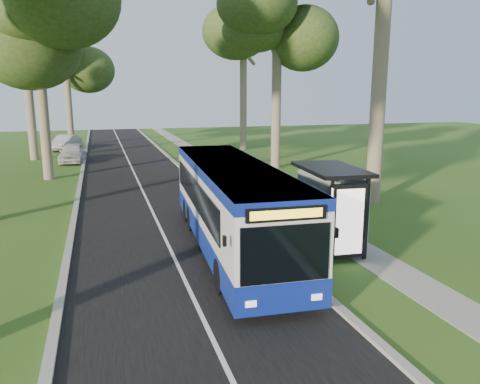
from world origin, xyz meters
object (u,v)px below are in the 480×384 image
object	(u,v)px
bus	(232,206)
car_silver	(66,143)
bus_shelter	(341,194)
car_white	(73,153)
litter_bin	(305,240)
bus_stop_sign	(313,222)

from	to	relation	value
bus	car_silver	world-z (taller)	bus
bus_shelter	car_white	xyz separation A→B (m)	(-10.06, 25.59, -1.32)
litter_bin	car_silver	xyz separation A→B (m)	(-9.82, 34.39, 0.26)
car_silver	litter_bin	bearing A→B (deg)	-53.86
litter_bin	car_silver	world-z (taller)	car_silver
bus	car_silver	xyz separation A→B (m)	(-7.51, 33.22, -0.88)
bus	bus_stop_sign	xyz separation A→B (m)	(2.16, -2.11, -0.21)
bus_shelter	car_white	world-z (taller)	bus_shelter
bus_shelter	litter_bin	size ratio (longest dim) A/B	3.78
bus	car_silver	bearing A→B (deg)	106.15
bus	bus_shelter	distance (m)	3.83
bus_stop_sign	bus_shelter	xyz separation A→B (m)	(1.43, 0.85, 0.69)
bus	bus_stop_sign	distance (m)	3.03
litter_bin	bus	bearing A→B (deg)	153.26
bus_shelter	car_white	distance (m)	27.52
bus_stop_sign	bus_shelter	size ratio (longest dim) A/B	0.62
car_white	bus_stop_sign	bearing A→B (deg)	-67.27
litter_bin	bus_shelter	bearing A→B (deg)	-4.48
bus_shelter	car_silver	xyz separation A→B (m)	(-11.09, 34.49, -1.37)
bus_stop_sign	car_white	xyz separation A→B (m)	(-8.63, 26.43, -0.62)
car_white	car_silver	bearing A→B (deg)	101.29
car_white	car_silver	world-z (taller)	car_white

